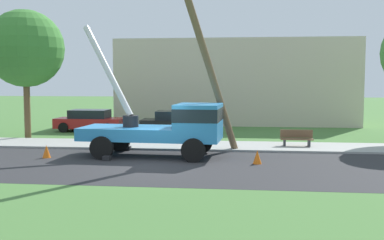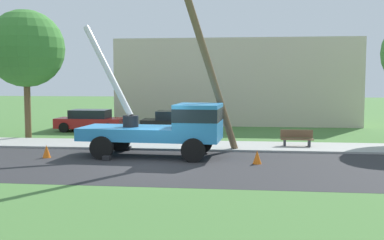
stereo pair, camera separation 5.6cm
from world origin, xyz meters
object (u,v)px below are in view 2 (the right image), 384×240
object	(u,v)px
leaning_utility_pole	(207,61)
roadside_tree_far	(26,49)
traffic_cone_ahead	(257,157)
traffic_cone_behind	(47,151)
parked_sedan_black	(177,122)
park_bench	(297,139)
utility_truck	(170,125)
parked_sedan_red	(90,120)

from	to	relation	value
leaning_utility_pole	roadside_tree_far	distance (m)	11.90
traffic_cone_ahead	traffic_cone_behind	world-z (taller)	same
traffic_cone_behind	parked_sedan_black	xyz separation A→B (m)	(4.26, 9.83, 0.43)
roadside_tree_far	traffic_cone_ahead	bearing A→B (deg)	-27.47
traffic_cone_behind	park_bench	bearing A→B (deg)	20.71
parked_sedan_black	park_bench	bearing A→B (deg)	-39.04
utility_truck	parked_sedan_red	bearing A→B (deg)	126.30
utility_truck	park_bench	xyz separation A→B (m)	(5.88, 3.27, -0.95)
utility_truck	parked_sedan_black	distance (m)	8.97
parked_sedan_red	park_bench	bearing A→B (deg)	-25.43
leaning_utility_pole	traffic_cone_ahead	size ratio (longest dim) A/B	14.76
utility_truck	parked_sedan_black	xyz separation A→B (m)	(-1.04, 8.88, -0.70)
park_bench	traffic_cone_behind	bearing A→B (deg)	-159.29
traffic_cone_behind	parked_sedan_black	distance (m)	10.73
park_bench	roadside_tree_far	world-z (taller)	roadside_tree_far
traffic_cone_behind	parked_sedan_red	xyz separation A→B (m)	(-1.56, 10.28, 0.43)
traffic_cone_ahead	traffic_cone_behind	distance (m)	9.12
traffic_cone_behind	roadside_tree_far	xyz separation A→B (m)	(-3.94, 6.35, 4.88)
leaning_utility_pole	parked_sedan_black	xyz separation A→B (m)	(-2.65, 8.27, -3.50)
utility_truck	traffic_cone_behind	distance (m)	5.50
leaning_utility_pole	parked_sedan_black	world-z (taller)	leaning_utility_pole
traffic_cone_ahead	park_bench	bearing A→B (deg)	66.11
park_bench	parked_sedan_black	bearing A→B (deg)	140.96
traffic_cone_ahead	roadside_tree_far	bearing A→B (deg)	152.53
parked_sedan_black	roadside_tree_far	world-z (taller)	roadside_tree_far
utility_truck	parked_sedan_black	size ratio (longest dim) A/B	1.52
park_bench	utility_truck	bearing A→B (deg)	-150.89
park_bench	roadside_tree_far	xyz separation A→B (m)	(-15.11, 2.12, 4.70)
leaning_utility_pole	traffic_cone_behind	bearing A→B (deg)	-167.27
traffic_cone_ahead	parked_sedan_red	distance (m)	15.13
traffic_cone_ahead	parked_sedan_red	xyz separation A→B (m)	(-10.67, 10.71, 0.43)
utility_truck	traffic_cone_behind	xyz separation A→B (m)	(-5.30, -0.95, -1.13)
roadside_tree_far	parked_sedan_black	bearing A→B (deg)	23.03
parked_sedan_red	park_bench	world-z (taller)	parked_sedan_red
leaning_utility_pole	traffic_cone_behind	distance (m)	8.11
leaning_utility_pole	parked_sedan_red	xyz separation A→B (m)	(-8.47, 8.72, -3.50)
traffic_cone_ahead	utility_truck	bearing A→B (deg)	160.02
leaning_utility_pole	traffic_cone_behind	xyz separation A→B (m)	(-6.91, -1.56, -3.93)
utility_truck	traffic_cone_behind	size ratio (longest dim) A/B	12.05
traffic_cone_ahead	parked_sedan_black	size ratio (longest dim) A/B	0.13
leaning_utility_pole	parked_sedan_red	size ratio (longest dim) A/B	1.88
traffic_cone_ahead	parked_sedan_red	bearing A→B (deg)	134.87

